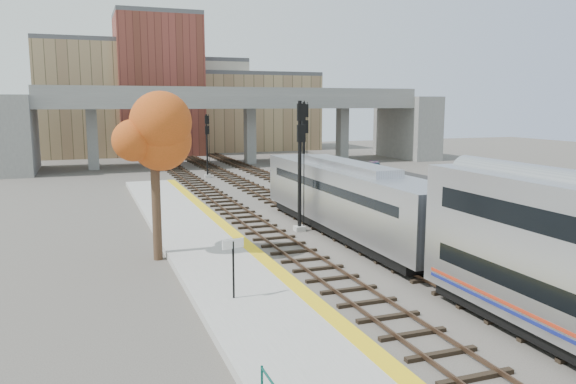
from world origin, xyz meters
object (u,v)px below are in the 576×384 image
object	(u,v)px
locomotive	(347,197)
signal_mast_near	(300,165)
tree	(154,136)
car_c	(375,167)
car_b	(378,172)
signal_mast_far	(207,148)
car_a	(334,176)
signal_mast_mid	(304,151)

from	to	relation	value
locomotive	signal_mast_near	size ratio (longest dim) A/B	2.45
tree	car_c	size ratio (longest dim) A/B	2.06
locomotive	tree	distance (m)	11.61
locomotive	tree	xyz separation A→B (m)	(-10.90, -1.28, 3.78)
locomotive	car_b	xyz separation A→B (m)	(14.59, 22.40, -1.68)
locomotive	tree	size ratio (longest dim) A/B	2.33
signal_mast_far	car_b	bearing A→B (deg)	-19.33
locomotive	signal_mast_far	world-z (taller)	signal_mast_far
tree	car_b	world-z (taller)	tree
car_b	car_c	bearing A→B (deg)	55.67
locomotive	signal_mast_near	xyz separation A→B (m)	(-2.10, 2.07, 1.70)
car_a	signal_mast_far	bearing A→B (deg)	142.03
tree	car_a	distance (m)	29.37
locomotive	signal_mast_mid	world-z (taller)	signal_mast_mid
locomotive	car_a	bearing A→B (deg)	67.04
signal_mast_mid	car_c	size ratio (longest dim) A/B	1.94
signal_mast_near	car_b	distance (m)	26.52
tree	car_b	size ratio (longest dim) A/B	2.41
car_c	locomotive	bearing A→B (deg)	-95.26
signal_mast_mid	tree	xyz separation A→B (m)	(-12.90, -12.99, 2.11)
signal_mast_near	car_a	world-z (taller)	signal_mast_near
signal_mast_near	car_a	distance (m)	21.17
locomotive	car_c	size ratio (longest dim) A/B	4.80
signal_mast_near	car_c	size ratio (longest dim) A/B	1.96
tree	car_c	world-z (taller)	tree
signal_mast_mid	car_b	xyz separation A→B (m)	(12.59, 10.69, -3.35)
signal_mast_mid	signal_mast_far	size ratio (longest dim) A/B	1.19
signal_mast_far	tree	bearing A→B (deg)	-106.60
signal_mast_far	car_c	xyz separation A→B (m)	(18.33, -2.09, -2.51)
signal_mast_near	signal_mast_far	xyz separation A→B (m)	(0.00, 26.18, -0.86)
locomotive	signal_mast_far	size ratio (longest dim) A/B	2.93
signal_mast_near	signal_mast_far	bearing A→B (deg)	90.00
signal_mast_far	tree	world-z (taller)	tree
locomotive	tree	bearing A→B (deg)	-173.30
car_a	signal_mast_near	bearing A→B (deg)	-120.92
car_a	car_b	world-z (taller)	car_a
car_c	signal_mast_near	bearing A→B (deg)	-100.71
signal_mast_near	car_b	world-z (taller)	signal_mast_near
signal_mast_mid	car_a	distance (m)	11.10
car_a	car_c	world-z (taller)	car_a
signal_mast_near	car_a	bearing A→B (deg)	59.51
locomotive	signal_mast_mid	distance (m)	11.99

